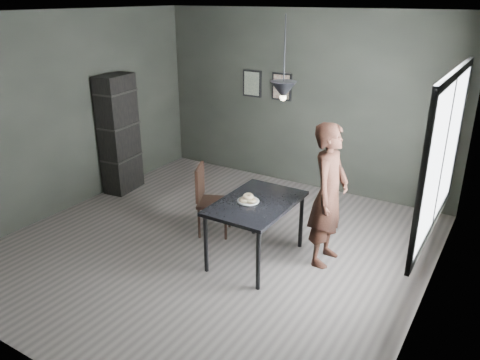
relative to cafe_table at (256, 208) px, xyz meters
The scene contains 13 objects.
ground 0.90m from the cafe_table, behind, with size 5.00×5.00×0.00m, color #3C3734.
back_wall 2.67m from the cafe_table, 103.50° to the left, with size 5.00×0.10×2.80m, color black.
ceiling 2.21m from the cafe_table, behind, with size 5.00×5.00×0.02m.
window_assembly 2.10m from the cafe_table, ahead, with size 0.04×1.96×1.56m.
cafe_table is the anchor object (origin of this frame).
white_plate 0.13m from the cafe_table, 139.63° to the right, with size 0.23×0.23×0.01m, color silver.
donut_pile 0.15m from the cafe_table, 139.63° to the right, with size 0.20×0.20×0.09m.
woman 0.85m from the cafe_table, 28.84° to the left, with size 0.62×0.41×1.70m, color black.
wood_chair 0.92m from the cafe_table, 163.63° to the left, with size 0.54×0.54×0.94m.
shelf_unit 3.03m from the cafe_table, 165.44° to the left, with size 0.35×0.62×1.86m, color black.
pendant_lamp 1.41m from the cafe_table, 21.80° to the left, with size 0.28×0.28×0.86m.
framed_print_left 3.03m from the cafe_table, 121.30° to the left, with size 0.34×0.04×0.44m.
framed_print_right 2.80m from the cafe_table, 111.06° to the left, with size 0.34×0.04×0.44m.
Camera 1 is at (3.02, -4.29, 2.98)m, focal length 35.00 mm.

